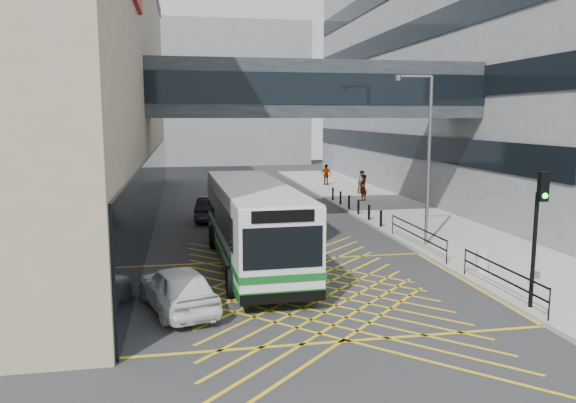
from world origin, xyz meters
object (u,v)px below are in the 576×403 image
bus (253,222)px  pedestrian_b (362,182)px  car_white (177,287)px  litter_bin (482,260)px  car_silver (279,189)px  car_dark (212,208)px  pedestrian_a (363,188)px  street_lamp (425,150)px  traffic_light (538,220)px  pedestrian_c (326,175)px

bus → pedestrian_b: (10.97, 19.26, -0.76)m
pedestrian_b → car_white: bearing=-156.8°
bus → litter_bin: size_ratio=14.48×
pedestrian_b → car_silver: bearing=142.5°
bus → car_dark: bus is taller
car_dark → litter_bin: 16.78m
litter_bin → pedestrian_a: (1.24, 18.49, 0.51)m
car_silver → street_lamp: street_lamp is taller
traffic_light → pedestrian_a: traffic_light is taller
pedestrian_a → pedestrian_c: 9.76m
bus → litter_bin: bearing=-22.1°
pedestrian_a → pedestrian_c: size_ratio=1.04×
car_dark → traffic_light: 20.20m
car_dark → litter_bin: (9.66, -13.72, -0.14)m
traffic_light → pedestrian_c: (1.72, 32.48, -1.89)m
pedestrian_b → car_dark: bearing=178.7°
car_silver → street_lamp: size_ratio=0.52×
bus → car_white: size_ratio=2.61×
car_dark → street_lamp: (9.28, -8.98, 3.86)m
pedestrian_c → car_dark: bearing=94.9°
car_silver → pedestrian_c: pedestrian_c is taller
street_lamp → pedestrian_c: size_ratio=4.33×
car_dark → pedestrian_b: size_ratio=2.59×
bus → traffic_light: (7.86, -7.38, 1.14)m
street_lamp → pedestrian_c: street_lamp is taller
traffic_light → pedestrian_a: (1.91, 22.73, -1.86)m
bus → street_lamp: street_lamp is taller
car_silver → pedestrian_b: pedestrian_b is taller
car_silver → traffic_light: bearing=93.2°
car_white → street_lamp: size_ratio=0.60×
car_silver → pedestrian_a: size_ratio=2.18×
traffic_light → pedestrian_a: size_ratio=2.30×
bus → traffic_light: size_ratio=2.83×
car_silver → traffic_light: traffic_light is taller
bus → street_lamp: size_ratio=1.56×
pedestrian_a → litter_bin: bearing=45.7°
traffic_light → pedestrian_c: 32.58m
traffic_light → pedestrian_c: bearing=85.1°
car_silver → litter_bin: (4.18, -22.46, -0.05)m
litter_bin → pedestrian_a: pedestrian_a is taller
bus → pedestrian_a: 18.21m
car_silver → litter_bin: 22.85m
car_dark → car_silver: 10.32m
traffic_light → pedestrian_b: size_ratio=2.42×
litter_bin → car_silver: bearing=100.5°
litter_bin → pedestrian_b: (2.44, 22.40, 0.47)m
street_lamp → litter_bin: 6.21m
car_silver → litter_bin: size_ratio=4.84×
pedestrian_b → pedestrian_c: 6.01m
pedestrian_b → traffic_light: bearing=-133.6°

